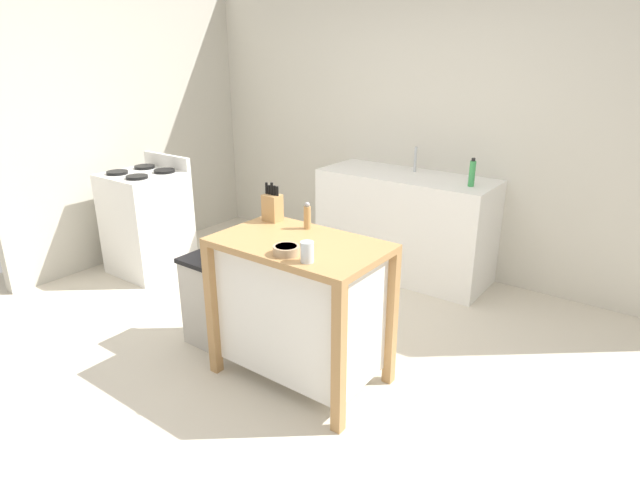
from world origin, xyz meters
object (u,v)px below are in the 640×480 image
drinking_cup (307,252)px  pepper_grinder (307,216)px  bowl_ceramic_small (286,250)px  trash_bin (212,301)px  knife_block (272,207)px  stove (147,222)px  bottle_hand_soap (472,173)px  kitchen_island (300,304)px  sink_faucet (415,159)px

drinking_cup → pepper_grinder: pepper_grinder is taller
bowl_ceramic_small → trash_bin: 1.02m
knife_block → stove: size_ratio=0.24×
knife_block → pepper_grinder: (0.28, 0.00, -0.01)m
knife_block → bottle_hand_soap: 1.71m
kitchen_island → trash_bin: bearing=-176.8°
bowl_ceramic_small → stove: stove is taller
bowl_ceramic_small → stove: 2.37m
bowl_ceramic_small → pepper_grinder: size_ratio=0.85×
drinking_cup → trash_bin: drinking_cup is taller
bowl_ceramic_small → bottle_hand_soap: 1.97m
bottle_hand_soap → pepper_grinder: bearing=-105.7°
kitchen_island → trash_bin: size_ratio=1.58×
kitchen_island → stove: bearing=166.9°
stove → bottle_hand_soap: bearing=26.8°
knife_block → sink_faucet: 1.75m
bowl_ceramic_small → pepper_grinder: 0.44m
kitchen_island → knife_block: knife_block is taller
pepper_grinder → bottle_hand_soap: bottle_hand_soap is taller
drinking_cup → sink_faucet: sink_faucet is taller
drinking_cup → bottle_hand_soap: bottle_hand_soap is taller
trash_bin → bottle_hand_soap: bearing=59.2°
stove → kitchen_island: bearing=-13.1°
sink_faucet → stove: sink_faucet is taller
stove → drinking_cup: bearing=-16.7°
bottle_hand_soap → sink_faucet: bearing=161.2°
knife_block → bowl_ceramic_small: knife_block is taller
sink_faucet → stove: 2.45m
drinking_cup → knife_block: bearing=145.2°
sink_faucet → bottle_hand_soap: bearing=-18.8°
kitchen_island → pepper_grinder: 0.53m
drinking_cup → sink_faucet: 2.22m
bowl_ceramic_small → drinking_cup: size_ratio=1.29×
kitchen_island → bottle_hand_soap: bottle_hand_soap is taller
drinking_cup → pepper_grinder: 0.53m
kitchen_island → bowl_ceramic_small: bearing=-71.2°
trash_bin → sink_faucet: (0.48, 2.00, 0.71)m
kitchen_island → knife_block: 0.65m
knife_block → stove: 1.87m
pepper_grinder → bottle_hand_soap: size_ratio=0.75×
knife_block → pepper_grinder: 0.28m
kitchen_island → bowl_ceramic_small: size_ratio=7.00×
sink_faucet → bottle_hand_soap: bottle_hand_soap is taller
sink_faucet → knife_block: bearing=-94.0°
knife_block → drinking_cup: knife_block is taller
bowl_ceramic_small → pepper_grinder: (-0.17, 0.41, 0.05)m
bowl_ceramic_small → trash_bin: (-0.81, 0.15, -0.61)m
kitchen_island → drinking_cup: bearing=-43.8°
pepper_grinder → sink_faucet: size_ratio=0.76×
trash_bin → kitchen_island: bearing=3.2°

